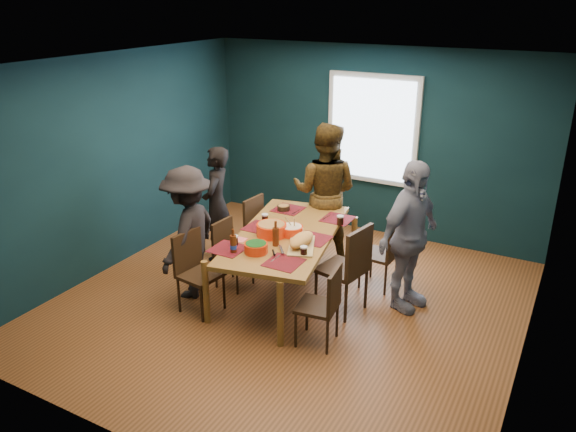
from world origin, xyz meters
name	(u,v)px	position (x,y,z in m)	size (l,w,h in m)	color
room	(301,185)	(0.00, 0.27, 1.37)	(5.01, 5.01, 2.71)	brown
dining_table	(286,239)	(-0.14, 0.18, 0.71)	(1.43, 2.24, 0.79)	olive
chair_left_far	(260,226)	(-0.86, 0.76, 0.52)	(0.44, 0.44, 0.89)	#332011
chair_left_mid	(229,248)	(-0.87, 0.06, 0.48)	(0.40, 0.40, 0.83)	#332011
chair_left_near	(194,266)	(-0.88, -0.59, 0.53)	(0.47, 0.47, 0.92)	#332011
chair_right_far	(386,250)	(0.83, 0.88, 0.50)	(0.41, 0.41, 0.86)	#332011
chair_right_mid	(350,263)	(0.66, 0.15, 0.61)	(0.55, 0.55, 1.04)	#332011
chair_right_near	(325,301)	(0.69, -0.53, 0.50)	(0.43, 0.43, 0.86)	#332011
person_far_left	(217,204)	(-1.42, 0.62, 0.77)	(0.56, 0.37, 1.54)	black
person_back	(325,192)	(-0.20, 1.35, 0.92)	(0.89, 0.70, 1.84)	black
person_right	(409,237)	(1.18, 0.59, 0.86)	(1.01, 0.42, 1.73)	silver
person_near_left	(188,233)	(-1.14, -0.35, 0.79)	(1.01, 0.58, 1.57)	black
bowl_salad	(271,229)	(-0.26, 0.05, 0.86)	(0.34, 0.34, 0.14)	red
bowl_dumpling	(292,230)	(-0.06, 0.17, 0.85)	(0.26, 0.26, 0.24)	red
bowl_herbs	(256,247)	(-0.17, -0.42, 0.85)	(0.25, 0.25, 0.11)	red
cutting_board	(301,241)	(0.18, -0.07, 0.86)	(0.46, 0.69, 0.15)	tan
small_bowl	(284,208)	(-0.51, 0.80, 0.83)	(0.16, 0.16, 0.07)	black
beer_bottle_a	(233,244)	(-0.38, -0.54, 0.89)	(0.07, 0.07, 0.27)	#471F0C
beer_bottle_b	(276,236)	(-0.08, -0.17, 0.90)	(0.07, 0.07, 0.28)	#471F0C
cola_glass_a	(235,240)	(-0.48, -0.37, 0.85)	(0.08, 0.08, 0.11)	black
cola_glass_b	(304,251)	(0.31, -0.26, 0.85)	(0.08, 0.08, 0.11)	black
cola_glass_c	(340,220)	(0.30, 0.70, 0.85)	(0.08, 0.08, 0.12)	black
cola_glass_d	(265,218)	(-0.51, 0.33, 0.85)	(0.08, 0.08, 0.11)	black
napkin_a	(315,239)	(0.23, 0.17, 0.79)	(0.15, 0.15, 0.00)	#DF5E64
napkin_b	(240,240)	(-0.50, -0.23, 0.79)	(0.13, 0.13, 0.00)	#DF5E64
napkin_c	(278,263)	(0.15, -0.53, 0.79)	(0.12, 0.12, 0.00)	#DF5E64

